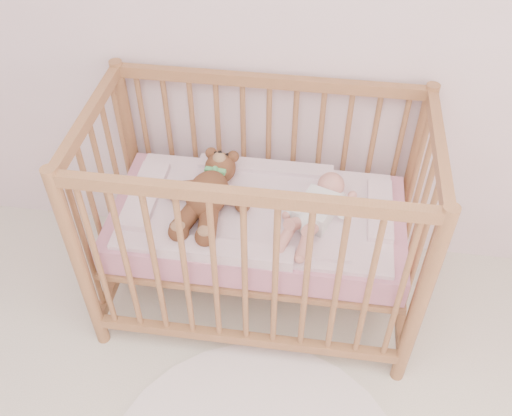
# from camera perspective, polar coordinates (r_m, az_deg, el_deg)

# --- Properties ---
(crib) EXTENTS (1.36, 0.76, 1.00)m
(crib) POSITION_cam_1_polar(r_m,az_deg,el_deg) (2.40, 0.17, -1.23)
(crib) COLOR #A06D44
(crib) RESTS_ON floor
(mattress) EXTENTS (1.22, 0.62, 0.13)m
(mattress) POSITION_cam_1_polar(r_m,az_deg,el_deg) (2.42, 0.17, -1.48)
(mattress) COLOR #C87D98
(mattress) RESTS_ON crib
(blanket) EXTENTS (1.10, 0.58, 0.06)m
(blanket) POSITION_cam_1_polar(r_m,az_deg,el_deg) (2.36, 0.17, -0.21)
(blanket) COLOR pink
(blanket) RESTS_ON mattress
(baby) EXTENTS (0.40, 0.56, 0.12)m
(baby) POSITION_cam_1_polar(r_m,az_deg,el_deg) (2.28, 6.09, 0.20)
(baby) COLOR white
(baby) RESTS_ON blanket
(teddy_bear) EXTENTS (0.42, 0.56, 0.15)m
(teddy_bear) POSITION_cam_1_polar(r_m,az_deg,el_deg) (2.32, -4.87, 1.44)
(teddy_bear) COLOR brown
(teddy_bear) RESTS_ON blanket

